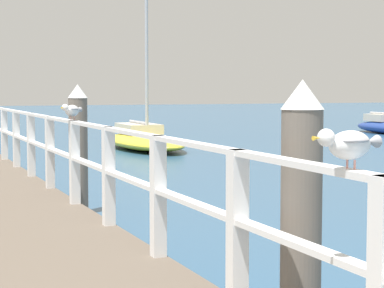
# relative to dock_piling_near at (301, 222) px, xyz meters

# --- Properties ---
(pier_railing) EXTENTS (0.12, 22.52, 1.08)m
(pier_railing) POSITION_rel_dock_piling_near_xyz_m (-0.38, 8.21, 0.07)
(pier_railing) COLOR white
(pier_railing) RESTS_ON pier_deck
(dock_piling_near) EXTENTS (0.29, 0.29, 1.94)m
(dock_piling_near) POSITION_rel_dock_piling_near_xyz_m (0.00, 0.00, 0.00)
(dock_piling_near) COLOR #6B6056
(dock_piling_near) RESTS_ON ground_plane
(dock_piling_far) EXTENTS (0.29, 0.29, 1.94)m
(dock_piling_far) POSITION_rel_dock_piling_near_xyz_m (0.00, 6.38, 0.00)
(dock_piling_far) COLOR #6B6056
(dock_piling_far) RESTS_ON ground_plane
(seagull_foreground) EXTENTS (0.47, 0.22, 0.21)m
(seagull_foreground) POSITION_rel_dock_piling_near_xyz_m (-0.39, -1.10, 0.62)
(seagull_foreground) COLOR white
(seagull_foreground) RESTS_ON pier_railing
(seagull_background) EXTENTS (0.36, 0.38, 0.21)m
(seagull_background) POSITION_rel_dock_piling_near_xyz_m (-0.39, 5.10, 0.62)
(seagull_background) COLOR white
(seagull_background) RESTS_ON pier_railing
(boat_2) EXTENTS (2.07, 5.38, 7.26)m
(boat_2) POSITION_rel_dock_piling_near_xyz_m (4.66, 17.18, -0.66)
(boat_2) COLOR gold
(boat_2) RESTS_ON ground_plane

